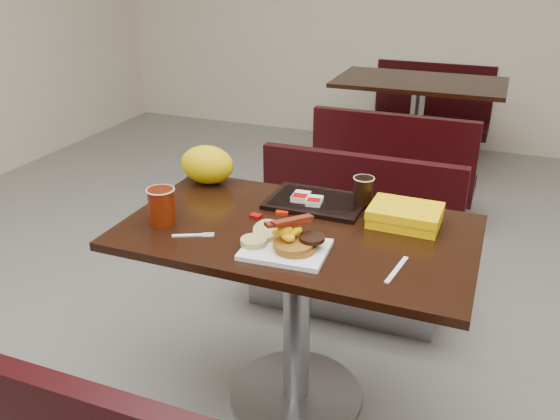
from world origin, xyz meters
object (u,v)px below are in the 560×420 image
at_px(table_far, 415,130).
at_px(bench_far_n, 429,110).
at_px(coffee_cup_near, 162,206).
at_px(tray, 316,202).
at_px(hashbrown_sleeve_right, 315,201).
at_px(bench_near_n, 347,241).
at_px(knife, 397,270).
at_px(paper_bag, 207,165).
at_px(table_near, 297,319).
at_px(platter, 285,250).
at_px(hashbrown_sleeve_left, 301,197).
at_px(pancake_stack, 295,246).
at_px(fork, 187,235).
at_px(bench_far_s, 397,162).
at_px(coffee_cup_far, 363,190).
at_px(clamshell, 405,215).

xyz_separation_m(table_far, bench_far_n, (0.00, 0.70, -0.02)).
bearing_deg(coffee_cup_near, tray, 38.39).
bearing_deg(coffee_cup_near, hashbrown_sleeve_right, 35.24).
distance_m(bench_near_n, knife, 1.01).
bearing_deg(bench_far_n, paper_bag, -99.16).
bearing_deg(tray, paper_bag, 174.78).
bearing_deg(table_near, tray, 91.74).
xyz_separation_m(bench_far_n, platter, (0.02, -3.47, 0.40)).
xyz_separation_m(hashbrown_sleeve_left, hashbrown_sleeve_right, (0.06, -0.02, -0.00)).
height_order(pancake_stack, tray, pancake_stack).
distance_m(pancake_stack, paper_bag, 0.70).
xyz_separation_m(bench_near_n, hashbrown_sleeve_left, (-0.06, -0.49, 0.42)).
relative_size(pancake_stack, fork, 0.94).
height_order(bench_far_s, hashbrown_sleeve_left, hashbrown_sleeve_left).
bearing_deg(bench_far_n, coffee_cup_near, -97.54).
relative_size(bench_near_n, bench_far_n, 1.00).
height_order(coffee_cup_far, clamshell, coffee_cup_far).
distance_m(table_near, bench_far_n, 3.30).
relative_size(platter, hashbrown_sleeve_left, 3.31).
bearing_deg(hashbrown_sleeve_right, table_near, -95.56).
height_order(coffee_cup_near, fork, coffee_cup_near).
xyz_separation_m(bench_near_n, coffee_cup_near, (-0.45, -0.83, 0.45)).
height_order(fork, clamshell, clamshell).
height_order(fork, hashbrown_sleeve_left, hashbrown_sleeve_left).
distance_m(knife, tray, 0.54).
relative_size(knife, clamshell, 0.72).
bearing_deg(table_far, pancake_stack, -88.90).
relative_size(fork, hashbrown_sleeve_right, 1.91).
distance_m(table_near, bench_near_n, 0.70).
distance_m(bench_near_n, pancake_stack, 0.97).
relative_size(platter, tray, 0.74).
height_order(pancake_stack, hashbrown_sleeve_left, pancake_stack).
distance_m(platter, clamshell, 0.46).
bearing_deg(paper_bag, coffee_cup_far, -0.88).
bearing_deg(fork, paper_bag, 84.12).
relative_size(table_far, platter, 4.53).
bearing_deg(platter, tray, 90.49).
bearing_deg(knife, bench_near_n, -148.17).
bearing_deg(coffee_cup_far, coffee_cup_near, -147.62).
relative_size(table_far, hashbrown_sleeve_right, 16.33).
bearing_deg(pancake_stack, bench_near_n, 93.50).
relative_size(bench_far_n, hashbrown_sleeve_left, 12.51).
relative_size(knife, coffee_cup_far, 1.75).
bearing_deg(fork, platter, -22.70).
height_order(bench_far_n, hashbrown_sleeve_right, hashbrown_sleeve_right).
relative_size(bench_far_n, hashbrown_sleeve_right, 13.61).
bearing_deg(platter, bench_far_s, 87.18).
relative_size(table_far, bench_far_s, 1.20).
height_order(coffee_cup_near, coffee_cup_far, coffee_cup_near).
xyz_separation_m(fork, paper_bag, (-0.16, 0.46, 0.07)).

